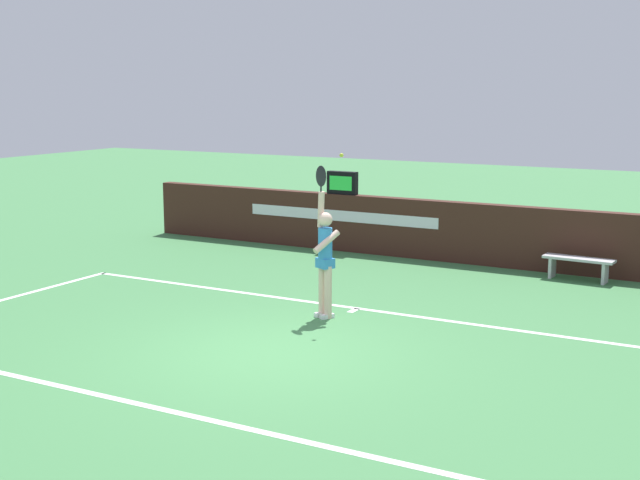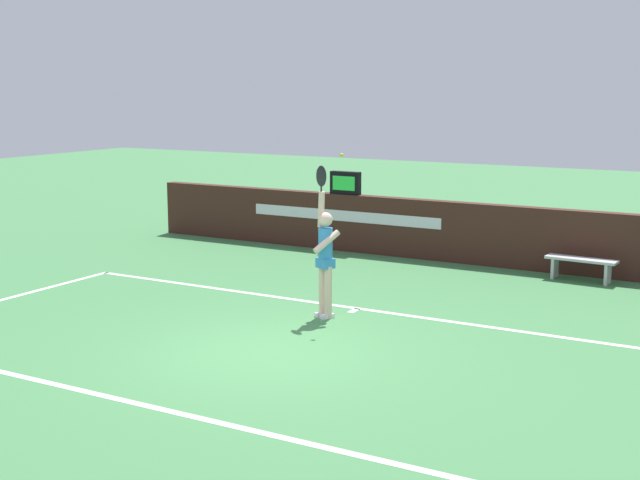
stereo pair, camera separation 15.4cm
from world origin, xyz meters
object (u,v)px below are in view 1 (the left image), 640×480
(speed_display, at_px, (342,183))
(tennis_ball, at_px, (341,155))
(courtside_bench_near, at_px, (579,263))
(tennis_player, at_px, (325,255))

(speed_display, relative_size, tennis_ball, 11.17)
(tennis_ball, height_order, courtside_bench_near, tennis_ball)
(tennis_ball, xyz_separation_m, courtside_bench_near, (2.72, 4.79, -2.33))
(speed_display, relative_size, courtside_bench_near, 0.53)
(speed_display, bearing_deg, courtside_bench_near, -5.82)
(tennis_player, height_order, courtside_bench_near, tennis_player)
(speed_display, xyz_separation_m, courtside_bench_near, (5.48, -0.56, -1.22))
(speed_display, height_order, tennis_ball, tennis_ball)
(tennis_player, bearing_deg, courtside_bench_near, 57.69)
(tennis_ball, bearing_deg, speed_display, 117.36)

